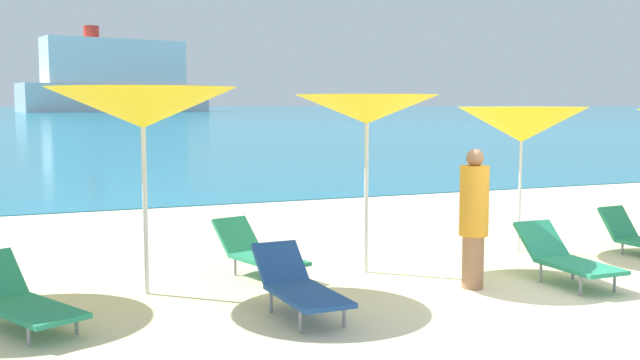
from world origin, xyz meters
TOP-DOWN VIEW (x-y plane):
  - ground_plane at (0.00, 10.00)m, footprint 50.00×100.00m
  - ocean_water at (0.00, 229.08)m, footprint 650.00×440.00m
  - umbrella_3 at (-4.31, 2.00)m, footprint 2.30×2.30m
  - umbrella_4 at (-1.47, 2.04)m, footprint 1.85×1.85m
  - umbrella_5 at (1.23, 2.40)m, footprint 2.06×2.06m
  - lounge_chair_6 at (0.52, 0.55)m, footprint 0.59×1.47m
  - lounge_chair_7 at (-2.99, 0.52)m, footprint 0.61×1.56m
  - lounge_chair_8 at (-5.67, 1.16)m, footprint 1.19×1.67m
  - lounge_chair_12 at (-2.83, 2.41)m, footprint 0.93×1.59m
  - beachgoer_3 at (-0.66, 0.79)m, footprint 0.34×0.34m
  - cruise_ship at (18.85, 185.75)m, footprint 46.88×19.94m

SIDE VIEW (x-z plane):
  - ground_plane at x=0.00m, z-range -0.30..0.00m
  - ocean_water at x=0.00m, z-range 0.00..0.02m
  - lounge_chair_8 at x=-5.67m, z-range -0.05..0.62m
  - lounge_chair_12 at x=-2.83m, z-range -0.03..0.64m
  - lounge_chair_7 at x=-2.99m, z-range -0.01..0.65m
  - lounge_chair_6 at x=0.52m, z-range -0.01..0.67m
  - beachgoer_3 at x=-0.66m, z-range 0.04..1.71m
  - umbrella_5 at x=1.23m, z-range 0.81..2.96m
  - umbrella_4 at x=-1.47m, z-range 0.96..3.27m
  - umbrella_3 at x=-4.31m, z-range 0.96..3.34m
  - cruise_ship at x=18.85m, z-range -2.47..18.28m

